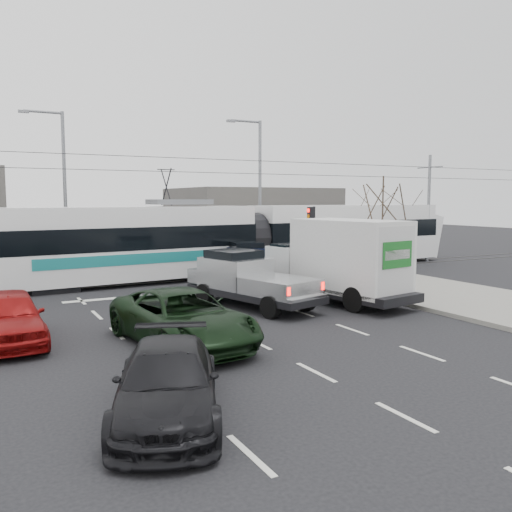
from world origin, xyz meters
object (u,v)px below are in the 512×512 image
traffic_signal (312,226)px  red_car (8,317)px  box_truck (339,262)px  dark_car (167,382)px  tram (250,238)px  green_car (183,318)px  street_lamp_far (61,181)px  bare_tree (383,206)px  silver_pickup (247,279)px  navy_pickup (250,263)px  street_lamp_near (257,183)px

traffic_signal → red_car: bearing=-156.6°
box_truck → dark_car: (-9.80, -7.89, -0.96)m
tram → green_car: bearing=-128.9°
red_car → street_lamp_far: bearing=75.8°
bare_tree → street_lamp_far: (-11.79, 13.50, 1.32)m
bare_tree → traffic_signal: bare_tree is taller
traffic_signal → tram: 4.12m
red_car → dark_car: bearing=-72.6°
red_car → tram: bearing=37.2°
tram → dark_car: tram is taller
silver_pickup → navy_pickup: 6.01m
tram → dark_car: bearing=-126.0°
traffic_signal → street_lamp_far: size_ratio=0.40×
dark_car → street_lamp_far: bearing=107.2°
street_lamp_near → dark_car: size_ratio=1.92×
green_car → traffic_signal: bearing=34.4°
silver_pickup → green_car: size_ratio=1.10×
bare_tree → green_car: bare_tree is taller
bare_tree → red_car: 16.05m
street_lamp_near → tram: bearing=-123.0°
street_lamp_near → silver_pickup: bearing=-119.6°
street_lamp_near → box_truck: bearing=-103.8°
green_car → tram: bearing=49.3°
street_lamp_near → silver_pickup: (-6.81, -12.00, -4.06)m
street_lamp_far → silver_pickup: bearing=-71.5°
box_truck → green_car: 8.44m
tram → navy_pickup: 3.42m
bare_tree → street_lamp_near: street_lamp_near is taller
silver_pickup → green_car: bearing=-149.9°
red_car → street_lamp_near: bearing=41.3°
street_lamp_far → green_car: street_lamp_far is taller
navy_pickup → red_car: navy_pickup is taller
traffic_signal → green_car: bearing=-139.3°
navy_pickup → silver_pickup: bearing=-109.9°
green_car → dark_car: bearing=-119.5°
tram → navy_pickup: bearing=-121.6°
navy_pickup → red_car: (-11.36, -7.06, -0.20)m
navy_pickup → dark_car: 16.84m
silver_pickup → box_truck: (3.62, -1.02, 0.59)m
traffic_signal → street_lamp_far: 14.47m
traffic_signal → green_car: (-10.13, -8.70, -1.96)m
bare_tree → red_car: (-15.60, -2.26, -3.02)m
navy_pickup → red_car: 13.37m
street_lamp_near → green_car: 20.04m
street_lamp_far → navy_pickup: (7.54, -8.70, -4.15)m
street_lamp_far → navy_pickup: bearing=-49.1°
traffic_signal → green_car: size_ratio=0.64×
bare_tree → dark_car: bearing=-144.7°
silver_pickup → navy_pickup: size_ratio=1.27×
street_lamp_near → dark_car: 25.01m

